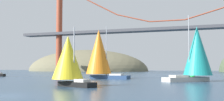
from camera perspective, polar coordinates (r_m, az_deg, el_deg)
ground_plane at (r=25.82m, az=-20.98°, el=-8.63°), size 360.00×360.00×0.00m
headland_left at (r=170.40m, az=-5.35°, el=-4.22°), size 76.40×44.00×25.79m
suspension_bridge at (r=117.11m, az=11.19°, el=5.27°), size 136.81×6.00×44.88m
sailboat_yellow_sail at (r=36.30m, az=-8.90°, el=-1.72°), size 7.13×5.26×7.57m
sailboat_teal_sail at (r=50.57m, az=16.87°, el=-0.44°), size 9.21×8.95×11.39m
sailboat_orange_sail at (r=59.37m, az=-2.60°, el=-0.51°), size 9.64×5.69×11.06m
channel_buoy at (r=58.97m, az=16.13°, el=-5.30°), size 1.10×1.10×2.64m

